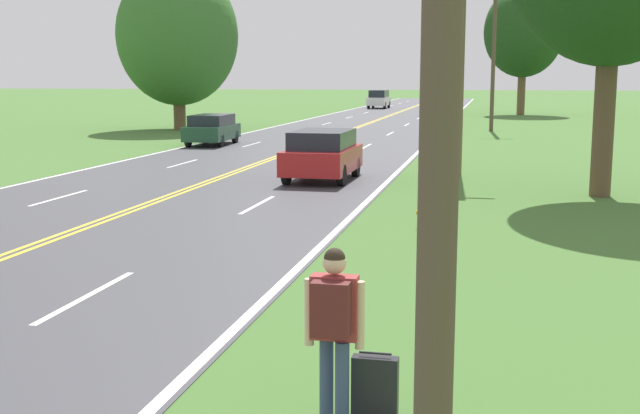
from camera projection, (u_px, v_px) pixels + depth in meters
hitchhiker_person at (334, 317)px, 7.60m from camera, size 0.58×0.42×1.72m
suitcase at (375, 388)px, 7.80m from camera, size 0.45×0.15×0.68m
fire_hydrant at (426, 211)px, 17.65m from camera, size 0.44×0.28×0.76m
traffic_sign at (431, 127)px, 21.29m from camera, size 0.60×0.10×2.63m
utility_pole_midground at (461, 46)px, 26.62m from camera, size 1.80×0.24×8.35m
utility_pole_far at (494, 48)px, 48.31m from camera, size 1.80×0.24×9.68m
tree_left_verge at (524, 32)px, 69.11m from camera, size 6.79×6.79×11.05m
tree_mid_treeline at (177, 36)px, 49.68m from camera, size 7.52×7.52×10.16m
car_red_suv_nearest at (322, 154)px, 25.73m from camera, size 1.98×3.93×1.61m
car_dark_green_hatchback_approaching at (212, 129)px, 39.08m from camera, size 2.00×4.13×1.48m
car_white_suv_mid_near at (379, 99)px, 84.08m from camera, size 1.95×4.80×1.90m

